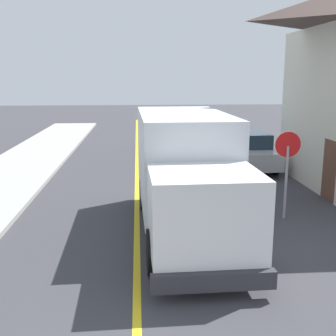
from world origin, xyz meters
name	(u,v)px	position (x,y,z in m)	size (l,w,h in m)	color
centre_line_yellow	(137,205)	(0.00, 10.00, 0.00)	(0.16, 56.00, 0.01)	gold
box_truck	(186,168)	(1.36, 7.63, 1.77)	(2.57, 7.24, 3.20)	silver
parked_car_near	(197,157)	(2.59, 14.16, 0.79)	(1.88, 4.43, 1.67)	#B7B7BC
parked_car_mid	(176,137)	(2.24, 20.22, 0.79)	(2.02, 4.48, 1.67)	#4C564C
parked_van_across	(249,152)	(5.20, 15.37, 0.79)	(1.93, 4.45, 1.67)	#B7B7BC
stop_sign	(287,158)	(4.45, 8.40, 1.86)	(0.80, 0.10, 2.65)	gray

